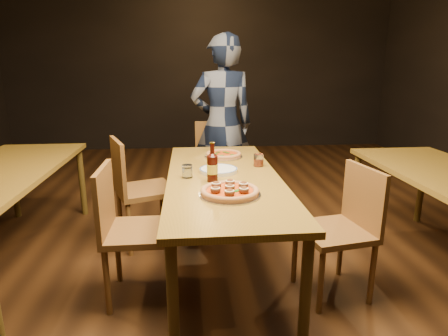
{
  "coord_description": "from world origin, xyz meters",
  "views": [
    {
      "loc": [
        -0.24,
        -2.58,
        1.51
      ],
      "look_at": [
        0.0,
        -0.05,
        0.82
      ],
      "focal_mm": 30.0,
      "sensor_mm": 36.0,
      "label": 1
    }
  ],
  "objects": [
    {
      "name": "table_main",
      "position": [
        0.0,
        0.0,
        0.68
      ],
      "size": [
        0.8,
        2.0,
        0.75
      ],
      "color": "brown",
      "rests_on": "ground"
    },
    {
      "name": "ground",
      "position": [
        0.0,
        0.0,
        0.0
      ],
      "size": [
        9.0,
        9.0,
        0.0
      ],
      "primitive_type": "plane",
      "color": "black"
    },
    {
      "name": "diner",
      "position": [
        0.11,
        1.32,
        0.92
      ],
      "size": [
        0.72,
        0.53,
        1.84
      ],
      "primitive_type": "imported",
      "rotation": [
        0.0,
        0.0,
        3.28
      ],
      "color": "black",
      "rests_on": "ground"
    },
    {
      "name": "plate_stack",
      "position": [
        -0.03,
        0.1,
        0.76
      ],
      "size": [
        0.28,
        0.28,
        0.03
      ],
      "primitive_type": "cylinder",
      "color": "white",
      "rests_on": "table_main"
    },
    {
      "name": "chair_end",
      "position": [
        0.03,
        1.23,
        0.49
      ],
      "size": [
        0.51,
        0.51,
        0.98
      ],
      "primitive_type": null,
      "rotation": [
        0.0,
        0.0,
        -0.12
      ],
      "color": "brown",
      "rests_on": "ground"
    },
    {
      "name": "water_glass",
      "position": [
        -0.26,
        -0.03,
        0.8
      ],
      "size": [
        0.07,
        0.07,
        0.09
      ],
      "primitive_type": "cylinder",
      "color": "white",
      "rests_on": "table_main"
    },
    {
      "name": "chair_main_e",
      "position": [
        0.7,
        -0.38,
        0.46
      ],
      "size": [
        0.5,
        0.5,
        0.93
      ],
      "primitive_type": null,
      "rotation": [
        0.0,
        0.0,
        -1.4
      ],
      "color": "brown",
      "rests_on": "ground"
    },
    {
      "name": "room_shell",
      "position": [
        0.0,
        0.0,
        1.86
      ],
      "size": [
        9.0,
        9.0,
        9.0
      ],
      "color": "black",
      "rests_on": "ground"
    },
    {
      "name": "chair_main_sw",
      "position": [
        -0.63,
        0.53,
        0.49
      ],
      "size": [
        0.59,
        0.59,
        0.98
      ],
      "primitive_type": null,
      "rotation": [
        0.0,
        0.0,
        1.93
      ],
      "color": "brown",
      "rests_on": "ground"
    },
    {
      "name": "pizza_margherita",
      "position": [
        0.05,
        0.57,
        0.77
      ],
      "size": [
        0.33,
        0.33,
        0.04
      ],
      "rotation": [
        0.0,
        0.0,
        0.25
      ],
      "color": "#B7B7BF",
      "rests_on": "table_main"
    },
    {
      "name": "chair_main_nw",
      "position": [
        -0.58,
        -0.29,
        0.48
      ],
      "size": [
        0.45,
        0.45,
        0.95
      ],
      "primitive_type": null,
      "rotation": [
        0.0,
        0.0,
        1.57
      ],
      "color": "brown",
      "rests_on": "ground"
    },
    {
      "name": "beer_bottle",
      "position": [
        -0.09,
        -0.13,
        0.85
      ],
      "size": [
        0.07,
        0.07,
        0.27
      ],
      "rotation": [
        0.0,
        0.0,
        0.24
      ],
      "color": "black",
      "rests_on": "table_main"
    },
    {
      "name": "amber_glass",
      "position": [
        0.3,
        0.24,
        0.8
      ],
      "size": [
        0.08,
        0.08,
        0.1
      ],
      "primitive_type": "cylinder",
      "color": "#903110",
      "rests_on": "table_main"
    },
    {
      "name": "pizza_meatball",
      "position": [
        0.0,
        -0.42,
        0.78
      ],
      "size": [
        0.38,
        0.38,
        0.07
      ],
      "rotation": [
        0.0,
        0.0,
        0.14
      ],
      "color": "#B7B7BF",
      "rests_on": "table_main"
    }
  ]
}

